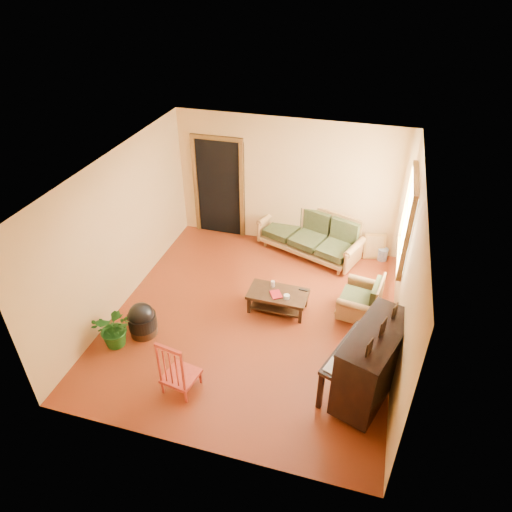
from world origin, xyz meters
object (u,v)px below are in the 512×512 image
(sofa, at_px, (309,234))
(piano, at_px, (372,365))
(potted_plant, at_px, (115,328))
(footstool, at_px, (143,323))
(coffee_table, at_px, (278,301))
(red_chair, at_px, (179,364))
(ceramic_crock, at_px, (383,254))
(armchair, at_px, (360,296))

(sofa, distance_m, piano, 3.56)
(potted_plant, bearing_deg, footstool, 51.43)
(sofa, xyz_separation_m, footstool, (-2.09, -3.01, -0.22))
(coffee_table, height_order, potted_plant, potted_plant)
(red_chair, relative_size, ceramic_crock, 3.82)
(sofa, relative_size, armchair, 2.69)
(ceramic_crock, bearing_deg, sofa, -173.42)
(armchair, height_order, ceramic_crock, armchair)
(sofa, distance_m, coffee_table, 1.88)
(footstool, bearing_deg, sofa, 55.25)
(ceramic_crock, height_order, potted_plant, potted_plant)
(armchair, relative_size, potted_plant, 1.14)
(armchair, height_order, piano, piano)
(red_chair, height_order, potted_plant, red_chair)
(footstool, height_order, potted_plant, potted_plant)
(sofa, relative_size, piano, 1.55)
(footstool, bearing_deg, potted_plant, -128.57)
(footstool, relative_size, potted_plant, 0.67)
(red_chair, distance_m, ceramic_crock, 4.75)
(coffee_table, height_order, ceramic_crock, coffee_table)
(armchair, bearing_deg, red_chair, -125.89)
(piano, height_order, red_chair, piano)
(potted_plant, bearing_deg, armchair, 26.46)
(piano, relative_size, potted_plant, 1.97)
(armchair, bearing_deg, ceramic_crock, 88.40)
(coffee_table, distance_m, potted_plant, 2.64)
(piano, bearing_deg, coffee_table, 157.83)
(sofa, bearing_deg, red_chair, -85.15)
(red_chair, relative_size, potted_plant, 1.41)
(sofa, xyz_separation_m, piano, (1.42, -3.26, 0.14))
(coffee_table, bearing_deg, sofa, 84.52)
(red_chair, bearing_deg, footstool, 150.18)
(ceramic_crock, bearing_deg, footstool, -138.07)
(armchair, bearing_deg, potted_plant, -145.05)
(red_chair, bearing_deg, armchair, 55.15)
(piano, distance_m, red_chair, 2.55)
(armchair, xyz_separation_m, piano, (0.28, -1.65, 0.20))
(armchair, xyz_separation_m, ceramic_crock, (0.32, 1.77, -0.25))
(sofa, relative_size, potted_plant, 3.06)
(piano, height_order, footstool, piano)
(coffee_table, relative_size, piano, 0.75)
(piano, distance_m, potted_plant, 3.78)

